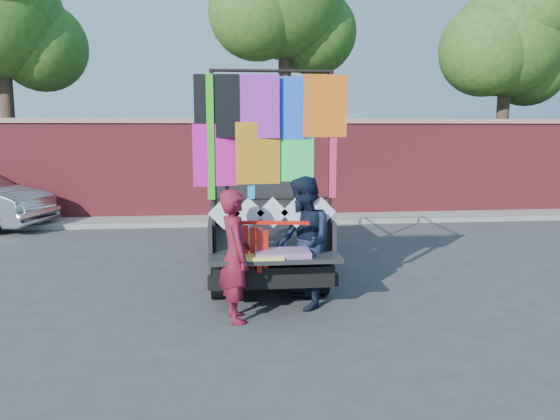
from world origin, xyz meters
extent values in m
plane|color=#38383A|center=(0.00, 0.00, 0.00)|extent=(90.00, 90.00, 0.00)
cube|color=maroon|center=(0.00, 7.00, 1.25)|extent=(30.00, 0.35, 2.50)
cube|color=gray|center=(0.00, 7.00, 2.55)|extent=(30.00, 0.45, 0.12)
cube|color=gray|center=(0.00, 6.30, 0.06)|extent=(30.00, 1.20, 0.12)
cylinder|color=#38281C|center=(-6.50, 8.20, 2.45)|extent=(0.36, 0.36, 4.90)
sphere|color=#275217|center=(-6.50, 8.20, 5.25)|extent=(3.20, 3.20, 3.20)
sphere|color=#275217|center=(-5.60, 8.60, 4.55)|extent=(2.40, 2.40, 2.40)
cylinder|color=#38281C|center=(1.00, 8.20, 2.73)|extent=(0.36, 0.36, 5.46)
sphere|color=#275217|center=(1.00, 8.20, 5.85)|extent=(3.20, 3.20, 3.20)
sphere|color=#275217|center=(1.90, 8.60, 5.07)|extent=(2.40, 2.40, 2.40)
sphere|color=#275217|center=(0.20, 7.90, 5.46)|extent=(2.60, 2.60, 2.60)
cylinder|color=#38281C|center=(7.50, 8.20, 2.27)|extent=(0.36, 0.36, 4.55)
sphere|color=#275217|center=(7.50, 8.20, 4.88)|extent=(3.20, 3.20, 3.20)
sphere|color=#275217|center=(8.40, 8.60, 4.23)|extent=(2.40, 2.40, 2.40)
sphere|color=#275217|center=(6.70, 7.90, 4.55)|extent=(2.60, 2.60, 2.60)
sphere|color=#275217|center=(7.80, 7.60, 5.52)|extent=(2.20, 2.20, 2.20)
cylinder|color=black|center=(-0.88, 2.55, 0.30)|extent=(0.20, 0.61, 0.61)
cylinder|color=black|center=(-0.88, 0.07, 0.30)|extent=(0.20, 0.61, 0.61)
cylinder|color=black|center=(0.55, 2.55, 0.30)|extent=(0.20, 0.61, 0.61)
cylinder|color=black|center=(0.55, 0.07, 0.30)|extent=(0.20, 0.61, 0.61)
cube|color=black|center=(-0.17, 1.26, 0.46)|extent=(1.56, 3.87, 0.28)
cube|color=black|center=(-0.17, 0.57, 0.72)|extent=(1.66, 2.12, 0.09)
cube|color=black|center=(-0.98, 0.57, 0.92)|extent=(0.06, 2.12, 0.41)
cube|color=black|center=(0.64, 0.57, 0.92)|extent=(0.06, 2.12, 0.41)
cube|color=black|center=(-0.17, 1.61, 0.92)|extent=(1.66, 0.06, 0.41)
cube|color=black|center=(-0.17, 2.51, 0.97)|extent=(1.66, 1.47, 1.15)
cube|color=#8C9EAD|center=(-0.17, 2.09, 1.33)|extent=(1.47, 0.06, 0.51)
cube|color=#8C9EAD|center=(-0.17, 3.20, 1.15)|extent=(1.47, 0.09, 0.64)
cube|color=black|center=(-0.17, 3.52, 0.74)|extent=(1.61, 0.83, 0.51)
cube|color=black|center=(-0.17, -0.72, 0.74)|extent=(1.66, 0.51, 0.06)
cube|color=black|center=(-0.17, -0.50, 0.39)|extent=(1.70, 0.14, 0.17)
cylinder|color=black|center=(-0.92, -0.39, 1.91)|extent=(0.05, 0.05, 2.30)
cylinder|color=black|center=(-0.92, 1.54, 1.91)|extent=(0.05, 0.05, 2.30)
cylinder|color=black|center=(0.59, -0.39, 1.91)|extent=(0.05, 0.05, 2.30)
cylinder|color=black|center=(0.59, 1.54, 1.91)|extent=(0.05, 0.05, 2.30)
cylinder|color=black|center=(-0.17, -0.39, 3.06)|extent=(1.56, 0.04, 0.04)
cylinder|color=black|center=(-0.17, 1.54, 3.06)|extent=(1.56, 0.04, 0.04)
cylinder|color=black|center=(-0.92, 0.57, 3.06)|extent=(0.04, 1.98, 0.04)
cylinder|color=black|center=(0.59, 0.57, 3.06)|extent=(0.04, 1.98, 0.04)
cylinder|color=black|center=(-0.17, -0.39, 1.45)|extent=(1.56, 0.04, 0.04)
cube|color=black|center=(-0.86, -0.41, 2.65)|extent=(0.57, 0.01, 0.78)
cube|color=purple|center=(-0.40, -0.45, 2.65)|extent=(0.57, 0.01, 0.78)
cube|color=blue|center=(0.06, -0.41, 2.65)|extent=(0.57, 0.01, 0.78)
cube|color=orange|center=(0.52, -0.45, 2.65)|extent=(0.57, 0.01, 0.78)
cube|color=#E719A4|center=(-0.86, -0.41, 2.05)|extent=(0.57, 0.01, 0.78)
cube|color=orange|center=(-0.40, -0.45, 2.05)|extent=(0.57, 0.01, 0.78)
cube|color=#27DD53|center=(0.06, -0.41, 2.05)|extent=(0.57, 0.01, 0.78)
cube|color=green|center=(-0.95, -0.43, 2.24)|extent=(0.09, 0.01, 1.56)
cube|color=#E2254C|center=(0.62, -0.43, 2.24)|extent=(0.09, 0.01, 1.56)
cube|color=#1C9EFF|center=(-0.44, -0.43, 2.24)|extent=(0.09, 0.01, 1.56)
cube|color=white|center=(-0.79, -0.42, 1.27)|extent=(0.42, 0.01, 0.42)
cube|color=white|center=(-0.48, -0.42, 1.27)|extent=(0.42, 0.01, 0.42)
cube|color=white|center=(-0.17, -0.42, 1.27)|extent=(0.42, 0.01, 0.42)
cube|color=white|center=(0.15, -0.42, 1.27)|extent=(0.42, 0.01, 0.42)
cube|color=white|center=(0.46, -0.42, 1.27)|extent=(0.42, 0.01, 0.42)
cube|color=red|center=(-0.07, -0.72, 0.80)|extent=(0.69, 0.41, 0.07)
cube|color=#FFEC50|center=(-0.40, -0.78, 0.78)|extent=(0.64, 0.37, 0.04)
imported|color=maroon|center=(-0.67, -0.86, 0.82)|extent=(0.49, 0.66, 1.63)
imported|color=black|center=(0.23, -0.44, 0.88)|extent=(0.77, 0.93, 1.75)
cube|color=red|center=(-0.22, -0.65, 1.18)|extent=(0.98, 0.20, 0.04)
cube|color=red|center=(-0.53, -0.67, 0.87)|extent=(0.06, 0.02, 0.57)
cube|color=red|center=(-0.44, -0.67, 0.85)|extent=(0.06, 0.02, 0.57)
cube|color=red|center=(-0.36, -0.67, 0.83)|extent=(0.06, 0.02, 0.57)
cube|color=red|center=(-0.28, -0.67, 0.81)|extent=(0.06, 0.02, 0.57)
camera|label=1|loc=(-0.82, -7.36, 2.35)|focal=35.00mm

